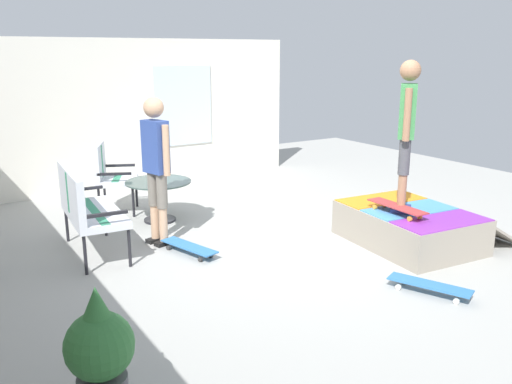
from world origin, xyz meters
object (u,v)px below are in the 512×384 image
(skate_ramp, at_px, (410,226))
(patio_table, at_px, (159,193))
(person_watching, at_px, (156,159))
(patio_chair_near_house, at_px, (109,172))
(person_skater, at_px, (407,124))
(skateboard_spare, at_px, (429,286))
(skateboard_by_bench, at_px, (189,247))
(skateboard_on_ramp, at_px, (397,207))
(potted_plant, at_px, (100,354))
(patio_bench, at_px, (84,204))

(skate_ramp, height_order, patio_table, patio_table)
(skate_ramp, xyz_separation_m, person_watching, (1.65, 2.59, 0.83))
(patio_chair_near_house, xyz_separation_m, person_skater, (-3.26, -2.50, 0.87))
(person_skater, xyz_separation_m, skateboard_spare, (-1.11, 0.75, -1.40))
(patio_chair_near_house, relative_size, skateboard_by_bench, 1.24)
(skateboard_on_ramp, relative_size, potted_plant, 0.87)
(patio_table, distance_m, potted_plant, 4.20)
(patio_bench, distance_m, potted_plant, 3.05)
(skate_ramp, distance_m, skateboard_on_ramp, 0.45)
(patio_bench, xyz_separation_m, patio_table, (0.77, -1.22, -0.21))
(patio_table, distance_m, skateboard_spare, 3.85)
(skateboard_on_ramp, bearing_deg, patio_chair_near_house, 35.45)
(skate_ramp, relative_size, skateboard_on_ramp, 2.32)
(patio_bench, height_order, person_skater, person_skater)
(person_watching, relative_size, skateboard_by_bench, 2.16)
(skateboard_by_bench, bearing_deg, person_skater, -116.29)
(patio_bench, height_order, skateboard_spare, patio_bench)
(patio_bench, xyz_separation_m, skateboard_by_bench, (-0.61, -1.01, -0.53))
(person_skater, height_order, skateboard_by_bench, person_skater)
(skateboard_spare, bearing_deg, patio_bench, 41.75)
(patio_chair_near_house, bearing_deg, skateboard_by_bench, -173.70)
(patio_table, relative_size, skateboard_by_bench, 1.09)
(patio_chair_near_house, xyz_separation_m, skateboard_spare, (-4.37, -1.75, -0.53))
(patio_chair_near_house, height_order, person_watching, person_watching)
(skateboard_spare, bearing_deg, skateboard_on_ramp, -30.41)
(person_watching, bearing_deg, patio_table, -22.55)
(skateboard_spare, height_order, skateboard_on_ramp, skateboard_on_ramp)
(skateboard_by_bench, relative_size, skateboard_spare, 1.01)
(skateboard_on_ramp, bearing_deg, skateboard_spare, 149.59)
(patio_chair_near_house, distance_m, person_watching, 1.68)
(skate_ramp, distance_m, person_skater, 1.27)
(skate_ramp, relative_size, potted_plant, 2.03)
(person_skater, xyz_separation_m, potted_plant, (-1.23, 3.99, -1.02))
(patio_chair_near_house, relative_size, patio_table, 1.13)
(person_skater, relative_size, skateboard_on_ramp, 2.19)
(patio_bench, height_order, skateboard_by_bench, patio_bench)
(person_watching, xyz_separation_m, skateboard_on_ramp, (-1.71, -2.28, -0.52))
(person_watching, xyz_separation_m, person_skater, (-1.64, -2.41, 0.43))
(skateboard_by_bench, height_order, skateboard_on_ramp, skateboard_on_ramp)
(patio_chair_near_house, xyz_separation_m, potted_plant, (-4.49, 1.49, -0.15))
(person_watching, bearing_deg, skateboard_on_ramp, -126.90)
(person_skater, bearing_deg, patio_table, 39.54)
(patio_chair_near_house, relative_size, person_watching, 0.57)
(person_skater, relative_size, skateboard_by_bench, 2.13)
(patio_bench, relative_size, person_skater, 0.73)
(skate_ramp, height_order, person_watching, person_watching)
(skateboard_by_bench, bearing_deg, skate_ramp, -114.73)
(skateboard_by_bench, bearing_deg, potted_plant, 143.81)
(person_skater, xyz_separation_m, skateboard_by_bench, (1.12, 2.27, -1.40))
(skate_ramp, distance_m, potted_plant, 4.35)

